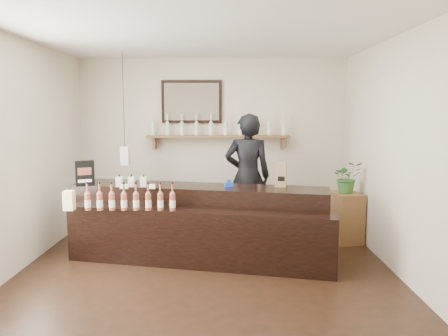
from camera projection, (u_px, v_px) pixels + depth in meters
name	position (u px, v px, depth m)	size (l,w,h in m)	color
ground	(206.00, 274.00, 5.17)	(5.00, 5.00, 0.00)	black
room_shell	(205.00, 130.00, 4.96)	(5.00, 5.00, 5.00)	beige
back_wall_decor	(203.00, 121.00, 7.31)	(2.66, 0.96, 1.69)	brown
counter	(198.00, 225.00, 5.69)	(3.42, 1.57, 1.10)	black
promo_sign	(85.00, 173.00, 5.70)	(0.22, 0.13, 0.34)	black
paper_bag	(281.00, 175.00, 5.66)	(0.16, 0.13, 0.31)	olive
tape_dispenser	(229.00, 184.00, 5.67)	(0.12, 0.08, 0.10)	blue
side_cabinet	(346.00, 217.00, 6.42)	(0.46, 0.57, 0.73)	brown
potted_plant	(347.00, 177.00, 6.35)	(0.42, 0.36, 0.46)	#336829
shopkeeper	(248.00, 168.00, 6.57)	(0.78, 0.51, 2.13)	black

